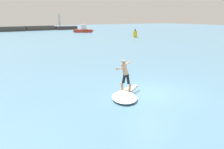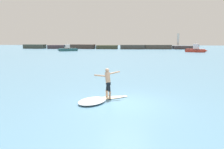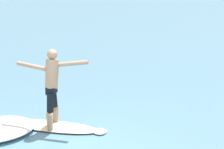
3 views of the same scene
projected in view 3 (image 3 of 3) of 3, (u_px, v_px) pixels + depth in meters
The scene contains 2 objects.
surfboard at pixel (55, 126), 11.66m from camera, with size 2.26×1.41×0.20m.
surfer at pixel (52, 82), 11.39m from camera, with size 1.45×0.86×1.70m.
Camera 3 is at (6.52, -6.63, 5.04)m, focal length 85.00 mm.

